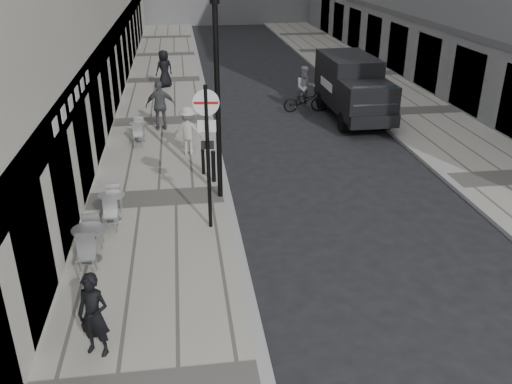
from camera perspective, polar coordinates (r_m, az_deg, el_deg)
sidewalk at (r=23.14m, az=-9.79°, el=7.29°), size 4.00×60.00×0.12m
far_sidewalk at (r=25.25m, az=16.24°, el=8.12°), size 4.00×60.00×0.12m
walking_man at (r=10.05m, az=-16.71°, el=-12.31°), size 0.70×0.59×1.62m
sign_post at (r=13.22m, az=-5.14°, el=5.53°), size 0.64×0.13×3.72m
lamppost at (r=14.80m, az=-4.10°, el=10.70°), size 0.25×0.25×5.65m
bollard_near at (r=16.65m, az=-4.50°, el=2.63°), size 0.13×0.13×0.95m
bollard_far at (r=17.27m, az=-5.58°, el=3.15°), size 0.11×0.11×0.80m
panel_van at (r=23.59m, az=10.10°, el=11.04°), size 2.06×5.40×2.53m
cyclist at (r=24.38m, az=5.15°, el=10.22°), size 1.89×0.72×2.03m
pedestrian_a at (r=21.70m, az=-10.03°, el=8.97°), size 1.17×0.55×1.95m
pedestrian_b at (r=18.88m, az=-7.14°, el=6.40°), size 1.23×0.93×1.69m
pedestrian_c at (r=28.67m, az=-9.63°, el=12.68°), size 1.08×0.95×1.87m
cafe_table_near at (r=13.00m, az=-17.09°, el=-5.01°), size 0.75×1.70×0.97m
cafe_table_mid at (r=14.73m, az=-14.87°, el=-1.34°), size 0.68×1.53×0.87m
cafe_table_far at (r=20.60m, az=-12.24°, el=6.35°), size 0.65×1.48×0.84m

